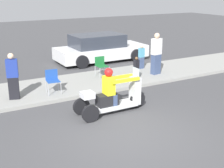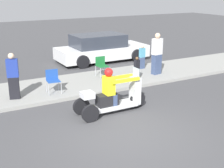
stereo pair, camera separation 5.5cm
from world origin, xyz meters
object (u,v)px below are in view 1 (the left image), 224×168
(spectator_end_of_line, at_px, (156,54))
(parked_car_lot_center, at_px, (100,48))
(folding_chair_curbside, at_px, (101,64))
(spectator_with_child, at_px, (13,77))
(folding_chair_set_back, at_px, (52,79))
(spectator_mid_group, at_px, (141,57))
(spectator_near_curb, at_px, (136,69))
(motorcycle_trike, at_px, (112,97))

(spectator_end_of_line, xyz_separation_m, parked_car_lot_center, (-0.75, 3.80, -0.30))
(folding_chair_curbside, height_order, parked_car_lot_center, parked_car_lot_center)
(spectator_with_child, relative_size, folding_chair_set_back, 1.91)
(spectator_mid_group, distance_m, folding_chair_curbside, 2.21)
(spectator_end_of_line, xyz_separation_m, folding_chair_set_back, (-4.70, -0.22, -0.35))
(spectator_near_curb, height_order, spectator_end_of_line, spectator_end_of_line)
(folding_chair_curbside, bearing_deg, spectator_with_child, -164.34)
(motorcycle_trike, height_order, folding_chair_curbside, motorcycle_trike)
(spectator_near_curb, relative_size, parked_car_lot_center, 0.20)
(motorcycle_trike, bearing_deg, folding_chair_set_back, 114.09)
(spectator_with_child, xyz_separation_m, folding_chair_curbside, (3.84, 1.08, -0.25))
(spectator_mid_group, xyz_separation_m, spectator_end_of_line, (0.01, -1.09, 0.33))
(parked_car_lot_center, bearing_deg, spectator_mid_group, -74.66)
(spectator_near_curb, relative_size, spectator_end_of_line, 0.54)
(folding_chair_set_back, relative_size, parked_car_lot_center, 0.17)
(spectator_near_curb, bearing_deg, folding_chair_set_back, 177.82)
(spectator_with_child, relative_size, spectator_mid_group, 1.44)
(spectator_mid_group, relative_size, parked_car_lot_center, 0.23)
(spectator_with_child, height_order, spectator_near_curb, spectator_with_child)
(motorcycle_trike, relative_size, spectator_with_child, 1.50)
(motorcycle_trike, relative_size, spectator_near_curb, 2.46)
(spectator_with_child, relative_size, folding_chair_curbside, 1.91)
(spectator_near_curb, distance_m, spectator_mid_group, 1.90)
(spectator_mid_group, bearing_deg, spectator_with_child, -167.78)
(motorcycle_trike, relative_size, folding_chair_curbside, 2.87)
(motorcycle_trike, xyz_separation_m, spectator_with_child, (-2.43, 2.42, 0.36))
(motorcycle_trike, distance_m, parked_car_lot_center, 7.05)
(spectator_with_child, xyz_separation_m, spectator_mid_group, (6.04, 1.31, -0.23))
(spectator_end_of_line, height_order, folding_chair_set_back, spectator_end_of_line)
(spectator_near_curb, bearing_deg, spectator_end_of_line, 15.90)
(spectator_near_curb, xyz_separation_m, spectator_end_of_line, (1.24, 0.35, 0.39))
(spectator_near_curb, bearing_deg, parked_car_lot_center, 83.29)
(motorcycle_trike, relative_size, parked_car_lot_center, 0.50)
(spectator_with_child, bearing_deg, spectator_near_curb, -1.57)
(motorcycle_trike, xyz_separation_m, folding_chair_set_back, (-1.08, 2.42, 0.11))
(motorcycle_trike, xyz_separation_m, spectator_near_curb, (2.38, 2.29, 0.07))
(folding_chair_curbside, height_order, folding_chair_set_back, same)
(spectator_end_of_line, xyz_separation_m, folding_chair_curbside, (-2.21, 0.86, -0.35))
(folding_chair_curbside, bearing_deg, parked_car_lot_center, 63.62)
(spectator_with_child, height_order, folding_chair_set_back, spectator_with_child)
(spectator_with_child, bearing_deg, parked_car_lot_center, 37.17)
(spectator_mid_group, bearing_deg, spectator_near_curb, -130.52)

